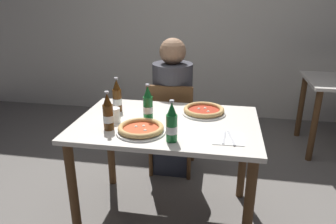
% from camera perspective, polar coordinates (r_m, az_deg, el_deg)
% --- Properties ---
extents(ground_plane, '(8.00, 8.00, 0.00)m').
position_cam_1_polar(ground_plane, '(2.46, -0.22, -18.10)').
color(ground_plane, slate).
extents(back_wall_tiled, '(7.00, 0.10, 2.60)m').
position_cam_1_polar(back_wall_tiled, '(4.11, 5.58, 17.18)').
color(back_wall_tiled, silver).
rests_on(back_wall_tiled, ground_plane).
extents(dining_table_main, '(1.20, 0.80, 0.75)m').
position_cam_1_polar(dining_table_main, '(2.13, -0.24, -4.62)').
color(dining_table_main, silver).
rests_on(dining_table_main, ground_plane).
extents(chair_behind_table, '(0.40, 0.40, 0.85)m').
position_cam_1_polar(chair_behind_table, '(2.75, 0.64, -2.07)').
color(chair_behind_table, brown).
rests_on(chair_behind_table, ground_plane).
extents(diner_seated, '(0.34, 0.34, 1.21)m').
position_cam_1_polar(diner_seated, '(2.76, 0.80, 0.29)').
color(diner_seated, '#2D3342').
rests_on(diner_seated, ground_plane).
extents(pizza_margherita_near, '(0.30, 0.30, 0.04)m').
position_cam_1_polar(pizza_margherita_near, '(1.93, -4.93, -3.08)').
color(pizza_margherita_near, white).
rests_on(pizza_margherita_near, dining_table_main).
extents(pizza_marinara_far, '(0.31, 0.31, 0.04)m').
position_cam_1_polar(pizza_marinara_far, '(2.23, 6.50, 0.27)').
color(pizza_marinara_far, white).
rests_on(pizza_marinara_far, dining_table_main).
extents(beer_bottle_left, '(0.07, 0.07, 0.25)m').
position_cam_1_polar(beer_bottle_left, '(1.96, -10.78, -0.30)').
color(beer_bottle_left, '#512D0F').
rests_on(beer_bottle_left, dining_table_main).
extents(beer_bottle_center, '(0.07, 0.07, 0.25)m').
position_cam_1_polar(beer_bottle_center, '(2.27, -9.20, 2.68)').
color(beer_bottle_center, '#512D0F').
rests_on(beer_bottle_center, dining_table_main).
extents(beer_bottle_right, '(0.07, 0.07, 0.25)m').
position_cam_1_polar(beer_bottle_right, '(2.08, -3.65, 1.29)').
color(beer_bottle_right, '#196B2D').
rests_on(beer_bottle_right, dining_table_main).
extents(beer_bottle_extra, '(0.07, 0.07, 0.25)m').
position_cam_1_polar(beer_bottle_extra, '(1.77, 0.67, -2.24)').
color(beer_bottle_extra, '#196B2D').
rests_on(beer_bottle_extra, dining_table_main).
extents(napkin_with_cutlery, '(0.19, 0.19, 0.01)m').
position_cam_1_polar(napkin_with_cutlery, '(1.87, 10.77, -4.71)').
color(napkin_with_cutlery, white).
rests_on(napkin_with_cutlery, dining_table_main).
extents(paper_cup, '(0.07, 0.07, 0.09)m').
position_cam_1_polar(paper_cup, '(2.09, -9.63, -0.53)').
color(paper_cup, white).
rests_on(paper_cup, dining_table_main).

